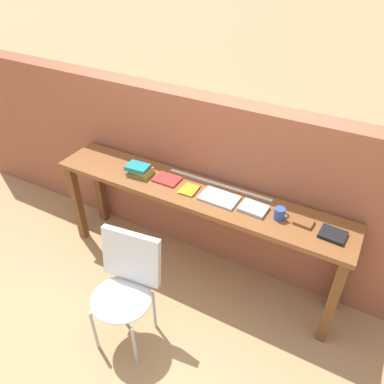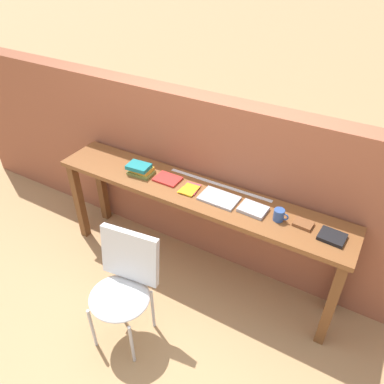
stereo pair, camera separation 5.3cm
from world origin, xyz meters
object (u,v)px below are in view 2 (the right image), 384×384
pamphlet_pile_colourful (190,189)px  book_open_centre (219,198)px  chair_white_moulded (123,283)px  magazine_cycling (168,179)px  leather_journal_brown (303,224)px  book_repair_rightmost (332,237)px  book_stack_leftmost (140,169)px  mug (279,215)px

pamphlet_pile_colourful → book_open_centre: bearing=1.2°
chair_white_moulded → pamphlet_pile_colourful: size_ratio=4.91×
chair_white_moulded → magazine_cycling: magazine_cycling is taller
leather_journal_brown → book_repair_rightmost: (0.21, -0.03, 0.00)m
book_stack_leftmost → magazine_cycling: 0.25m
magazine_cycling → book_open_centre: (0.48, -0.02, 0.00)m
leather_journal_brown → magazine_cycling: bearing=-175.5°
pamphlet_pile_colourful → leather_journal_brown: bearing=2.0°
pamphlet_pile_colourful → mug: size_ratio=1.65×
book_open_centre → mug: (0.48, -0.01, 0.04)m
book_open_centre → book_repair_rightmost: size_ratio=1.69×
chair_white_moulded → mug: mug is taller
leather_journal_brown → book_repair_rightmost: bearing=-4.8°
magazine_cycling → book_repair_rightmost: (1.33, -0.03, 0.00)m
chair_white_moulded → leather_journal_brown: size_ratio=6.86×
book_open_centre → book_stack_leftmost: bearing=-177.8°
book_stack_leftmost → leather_journal_brown: bearing=1.6°
pamphlet_pile_colourful → book_open_centre: 0.26m
book_open_centre → book_repair_rightmost: bearing=0.8°
mug → magazine_cycling: bearing=178.3°
book_open_centre → leather_journal_brown: 0.64m
pamphlet_pile_colourful → leather_journal_brown: leather_journal_brown is taller
book_repair_rightmost → leather_journal_brown: bearing=174.9°
pamphlet_pile_colourful → leather_journal_brown: 0.90m
book_stack_leftmost → book_open_centre: bearing=1.0°
book_stack_leftmost → pamphlet_pile_colourful: bearing=0.9°
pamphlet_pile_colourful → leather_journal_brown: size_ratio=1.40×
mug → leather_journal_brown: mug is taller
magazine_cycling → book_open_centre: 0.48m
book_open_centre → book_repair_rightmost: 0.85m
book_stack_leftmost → mug: same height
magazine_cycling → chair_white_moulded: bearing=-79.6°
book_repair_rightmost → chair_white_moulded: bearing=-142.4°
book_stack_leftmost → mug: (1.20, 0.01, 0.00)m
magazine_cycling → pamphlet_pile_colourful: (0.23, -0.03, -0.00)m
pamphlet_pile_colourful → book_repair_rightmost: (1.11, -0.00, 0.01)m
chair_white_moulded → pamphlet_pile_colourful: 0.87m
chair_white_moulded → book_repair_rightmost: book_repair_rightmost is taller
book_stack_leftmost → book_repair_rightmost: (1.58, 0.01, -0.03)m
book_stack_leftmost → chair_white_moulded: bearing=-63.5°
magazine_cycling → mug: bearing=-1.3°
chair_white_moulded → book_repair_rightmost: size_ratio=5.17×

